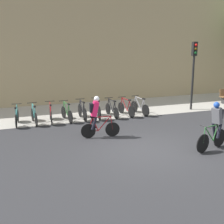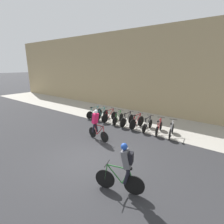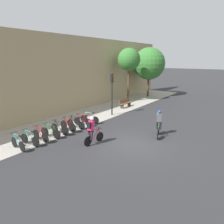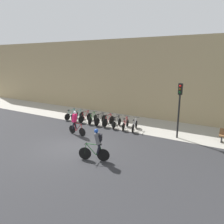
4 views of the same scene
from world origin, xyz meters
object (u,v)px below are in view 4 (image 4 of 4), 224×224
at_px(parked_bike_2, 85,117).
at_px(parked_bike_6, 117,123).
at_px(traffic_light_pole, 180,101).
at_px(cyclist_grey, 97,144).
at_px(parked_bike_1, 78,116).
at_px(parked_bike_4, 100,120).
at_px(parked_bike_7, 125,124).
at_px(parked_bike_3, 93,119).
at_px(parked_bike_5, 108,121).
at_px(parked_bike_0, 71,115).
at_px(cyclist_pink, 75,122).
at_px(parked_bike_8, 135,125).

height_order(parked_bike_2, parked_bike_6, parked_bike_2).
distance_m(parked_bike_2, traffic_light_pole, 8.26).
relative_size(cyclist_grey, traffic_light_pole, 0.47).
height_order(cyclist_grey, parked_bike_1, cyclist_grey).
relative_size(parked_bike_4, parked_bike_7, 1.05).
height_order(parked_bike_3, parked_bike_7, parked_bike_3).
distance_m(parked_bike_3, parked_bike_5, 1.57).
height_order(parked_bike_4, parked_bike_7, parked_bike_4).
bearing_deg(parked_bike_3, parked_bike_0, 179.99).
distance_m(cyclist_pink, parked_bike_6, 3.53).
xyz_separation_m(parked_bike_1, parked_bike_2, (0.79, 0.00, 0.01)).
height_order(cyclist_pink, parked_bike_6, cyclist_pink).
height_order(parked_bike_2, parked_bike_8, parked_bike_2).
height_order(parked_bike_0, traffic_light_pole, traffic_light_pole).
bearing_deg(parked_bike_4, parked_bike_3, -179.97).
relative_size(cyclist_grey, parked_bike_1, 1.10).
relative_size(cyclist_grey, parked_bike_6, 1.07).
bearing_deg(cyclist_pink, parked_bike_1, 126.16).
distance_m(cyclist_grey, parked_bike_8, 5.76).
distance_m(parked_bike_5, parked_bike_8, 2.37).
bearing_deg(traffic_light_pole, parked_bike_5, -179.65).
bearing_deg(parked_bike_8, parked_bike_5, 179.94).
height_order(cyclist_grey, parked_bike_3, cyclist_grey).
bearing_deg(parked_bike_1, parked_bike_6, -0.02).
distance_m(parked_bike_3, traffic_light_pole, 7.51).
bearing_deg(parked_bike_7, parked_bike_8, 0.03).
bearing_deg(cyclist_grey, parked_bike_5, 116.09).
bearing_deg(parked_bike_0, cyclist_pink, -45.21).
bearing_deg(parked_bike_5, parked_bike_0, -179.98).
bearing_deg(parked_bike_8, parked_bike_0, 179.99).
relative_size(cyclist_pink, parked_bike_3, 1.08).
bearing_deg(parked_bike_5, parked_bike_1, -179.97).
bearing_deg(parked_bike_0, parked_bike_4, 0.00).
bearing_deg(parked_bike_1, parked_bike_2, 0.00).
height_order(parked_bike_1, parked_bike_8, parked_bike_1).
bearing_deg(parked_bike_2, cyclist_grey, -47.91).
height_order(parked_bike_0, parked_bike_7, parked_bike_0).
xyz_separation_m(cyclist_pink, parked_bike_7, (2.53, 3.02, -0.57)).
bearing_deg(parked_bike_3, parked_bike_1, 179.99).
xyz_separation_m(cyclist_pink, parked_bike_0, (-2.99, 3.02, -0.56)).
xyz_separation_m(cyclist_grey, parked_bike_0, (-6.75, 5.72, -0.56)).
relative_size(parked_bike_1, parked_bike_3, 1.01).
distance_m(parked_bike_0, parked_bike_7, 5.52).
distance_m(parked_bike_2, parked_bike_8, 4.74).
relative_size(parked_bike_6, parked_bike_8, 1.00).
xyz_separation_m(parked_bike_1, parked_bike_8, (5.52, -0.00, -0.00)).
bearing_deg(parked_bike_2, parked_bike_6, -0.03).
xyz_separation_m(parked_bike_2, parked_bike_3, (0.79, -0.00, -0.01)).
bearing_deg(parked_bike_7, parked_bike_3, 179.98).
height_order(cyclist_pink, parked_bike_0, cyclist_pink).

